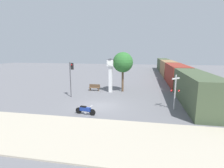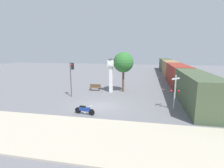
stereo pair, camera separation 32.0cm
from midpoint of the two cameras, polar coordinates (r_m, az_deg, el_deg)
ground_plane at (r=18.59m, az=-4.57°, el=-7.16°), size 120.00×120.00×0.00m
sidewalk_strip at (r=12.72m, az=-12.77°, el=-15.92°), size 36.00×6.00×0.10m
motorcycle at (r=16.22m, az=-9.28°, el=-8.40°), size 1.98×0.52×0.88m
clock_tower at (r=24.20m, az=-0.89°, el=4.57°), size 1.03×1.03×4.72m
freight_train at (r=37.82m, az=18.64°, el=4.09°), size 2.80×46.76×3.40m
traffic_light at (r=22.13m, az=-13.58°, el=3.41°), size 0.50×0.35×4.37m
railroad_crossing_signal at (r=17.99m, az=19.43°, el=-2.10°), size 0.90×0.82×3.45m
street_tree at (r=24.49m, az=3.18°, el=7.02°), size 2.82×2.82×5.57m
bench at (r=25.60m, az=-6.09°, el=-1.08°), size 1.60×0.44×0.92m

